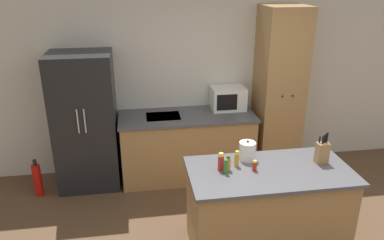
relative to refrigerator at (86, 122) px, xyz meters
name	(u,v)px	position (x,y,z in m)	size (l,w,h in m)	color
wall_back	(219,77)	(1.81, 0.36, 0.42)	(7.20, 0.06, 2.60)	beige
refrigerator	(86,122)	(0.00, 0.00, 0.00)	(0.77, 0.68, 1.76)	black
back_counter	(187,145)	(1.30, -0.01, -0.43)	(1.79, 0.72, 0.90)	#9E7547
pantry_cabinet	(279,92)	(2.57, 0.03, 0.26)	(0.56, 0.61, 2.27)	#9E7547
kitchen_island	(267,209)	(1.89, -1.57, -0.43)	(1.58, 0.80, 0.89)	#9E7547
microwave	(228,98)	(1.89, 0.14, 0.17)	(0.46, 0.35, 0.31)	white
knife_block	(322,152)	(2.44, -1.51, 0.12)	(0.12, 0.09, 0.32)	#9E7547
spice_bottle_tall_dark	(237,159)	(1.59, -1.45, 0.09)	(0.05, 0.05, 0.16)	gold
spice_bottle_short_red	(221,162)	(1.42, -1.50, 0.09)	(0.06, 0.06, 0.18)	#B2281E
spice_bottle_amber_oil	(228,163)	(1.49, -1.51, 0.08)	(0.05, 0.05, 0.15)	orange
spice_bottle_green_herb	(255,166)	(1.73, -1.56, 0.06)	(0.04, 0.04, 0.10)	#B2281E
spice_bottle_pale_salt	(226,167)	(1.45, -1.57, 0.08)	(0.04, 0.04, 0.14)	#337033
kettle	(247,151)	(1.73, -1.33, 0.10)	(0.17, 0.17, 0.21)	white
fire_extinguisher	(38,180)	(-0.63, -0.22, -0.66)	(0.10, 0.10, 0.50)	red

